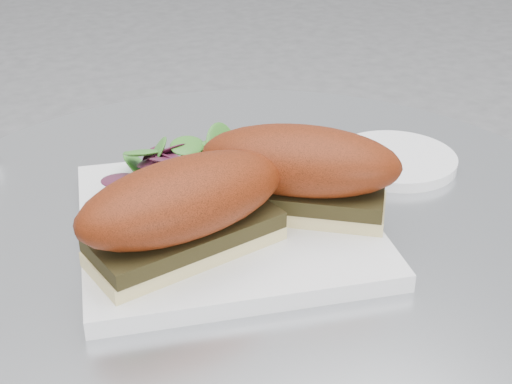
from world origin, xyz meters
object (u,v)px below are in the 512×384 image
plate (225,222)px  sandwich_left (184,208)px  sandwich_right (300,169)px  saucer (395,160)px

plate → sandwich_left: (-0.05, -0.04, 0.05)m
sandwich_right → saucer: sandwich_right is taller
sandwich_left → saucer: bearing=7.6°
saucer → plate: bearing=-167.7°
plate → sandwich_left: bearing=-140.1°
plate → saucer: 0.22m
sandwich_left → saucer: sandwich_left is taller
plate → saucer: bearing=12.3°
plate → sandwich_left: size_ratio=1.30×
plate → saucer: plate is taller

